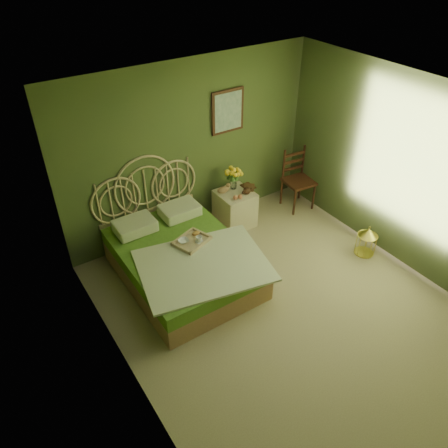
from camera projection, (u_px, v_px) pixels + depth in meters
floor at (284, 308)px, 5.57m from camera, size 4.50×4.50×0.00m
ceiling at (306, 112)px, 4.05m from camera, size 4.50×4.50×0.00m
wall_back at (191, 149)px, 6.33m from camera, size 4.00×0.00×4.00m
wall_left at (123, 297)px, 3.91m from camera, size 0.00×4.50×4.50m
wall_right at (409, 176)px, 5.71m from camera, size 0.00×4.50×4.50m
wall_art at (228, 111)px, 6.33m from camera, size 0.54×0.04×0.64m
bed at (181, 257)px, 5.90m from camera, size 1.79×2.26×1.40m
nightstand at (235, 204)px, 6.86m from camera, size 0.53×0.53×1.01m
chair at (296, 175)px, 7.21m from camera, size 0.49×0.49×1.01m
birdcage at (366, 241)px, 6.34m from camera, size 0.28×0.28×0.43m
book_lower at (244, 188)px, 6.81m from camera, size 0.17×0.23×0.02m
book_upper at (244, 187)px, 6.80m from camera, size 0.27×0.28×0.02m
cereal_bowl at (183, 241)px, 5.78m from camera, size 0.15×0.15×0.03m
coffee_cup at (199, 239)px, 5.77m from camera, size 0.09×0.09×0.08m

